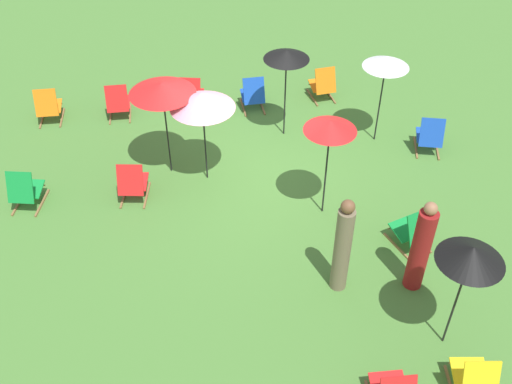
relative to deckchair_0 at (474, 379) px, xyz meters
The scene contains 19 objects.
ground_plane 5.84m from the deckchair_0, 67.75° to the right, with size 40.00×40.00×0.00m, color #477A33.
deckchair_0 is the anchor object (origin of this frame).
deckchair_1 7.89m from the deckchair_0, 78.13° to the right, with size 0.48×0.76×0.83m.
deckchair_3 9.20m from the deckchair_0, 59.70° to the right, with size 0.51×0.78×0.83m.
deckchair_4 5.70m from the deckchair_0, 107.16° to the right, with size 0.68×0.87×0.83m.
deckchair_5 7.86m from the deckchair_0, 90.48° to the right, with size 0.53×0.79×0.83m.
deckchair_6 2.87m from the deckchair_0, 95.41° to the right, with size 0.68×0.87×0.83m.
deckchair_7 8.20m from the deckchair_0, 39.15° to the right, with size 0.65×0.85×0.83m.
deckchair_8 8.51m from the deckchair_0, 69.36° to the right, with size 0.66×0.86×0.83m.
deckchair_9 10.15m from the deckchair_0, 52.61° to the right, with size 0.52×0.79×0.83m.
deckchair_10 6.68m from the deckchair_0, 48.81° to the right, with size 0.62×0.84×0.83m.
umbrella_0 6.98m from the deckchair_0, 57.56° to the right, with size 1.24×1.24×2.01m.
umbrella_1 6.26m from the deckchair_0, 96.95° to the right, with size 0.93×0.93×1.97m.
umbrella_2 4.41m from the deckchair_0, 76.20° to the right, with size 0.91×0.91×2.02m.
umbrella_3 1.73m from the deckchair_0, 91.19° to the right, with size 0.91×0.91×1.99m.
umbrella_4 6.31m from the deckchair_0, 61.17° to the right, with size 1.20×1.20×1.93m.
umbrella_5 6.87m from the deckchair_0, 80.19° to the right, with size 0.93×0.93×2.00m.
person_0 2.08m from the deckchair_0, 89.56° to the right, with size 0.40×0.40×1.76m.
person_1 2.59m from the deckchair_0, 61.21° to the right, with size 0.32×0.32×1.83m.
Camera 1 is at (1.50, 9.23, 7.47)m, focal length 41.80 mm.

